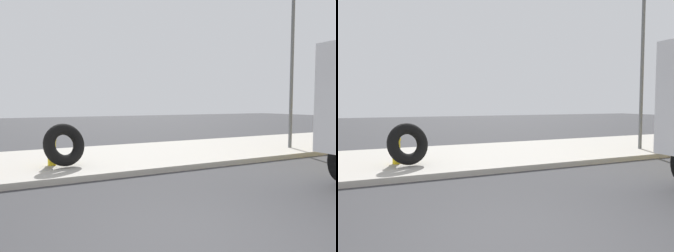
{
  "view_description": "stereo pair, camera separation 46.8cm",
  "coord_description": "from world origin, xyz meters",
  "views": [
    {
      "loc": [
        -2.26,
        -3.45,
        1.8
      ],
      "look_at": [
        1.12,
        2.84,
        1.3
      ],
      "focal_mm": 35.43,
      "sensor_mm": 36.0,
      "label": 1
    },
    {
      "loc": [
        -1.84,
        -3.66,
        1.8
      ],
      "look_at": [
        1.12,
        2.84,
        1.3
      ],
      "focal_mm": 35.43,
      "sensor_mm": 36.0,
      "label": 2
    }
  ],
  "objects": [
    {
      "name": "sidewalk_curb",
      "position": [
        0.0,
        6.5,
        0.07
      ],
      "size": [
        36.0,
        5.0,
        0.15
      ],
      "primitive_type": "cube",
      "color": "#ADA89E",
      "rests_on": "ground"
    },
    {
      "name": "ground_plane",
      "position": [
        0.0,
        0.0,
        0.0
      ],
      "size": [
        80.0,
        80.0,
        0.0
      ],
      "primitive_type": "plane",
      "color": "#38383A"
    },
    {
      "name": "fire_hydrant",
      "position": [
        -0.86,
        5.66,
        0.57
      ],
      "size": [
        0.25,
        0.56,
        0.79
      ],
      "color": "yellow",
      "rests_on": "sidewalk_curb"
    },
    {
      "name": "street_light_pole",
      "position": [
        7.5,
        5.16,
        3.39
      ],
      "size": [
        0.12,
        0.12,
        6.48
      ],
      "primitive_type": "cylinder",
      "color": "#595B5E",
      "rests_on": "sidewalk_curb"
    },
    {
      "name": "loose_tire",
      "position": [
        -0.61,
        5.26,
        0.73
      ],
      "size": [
        1.23,
        0.86,
        1.15
      ],
      "primitive_type": "torus",
      "rotation": [
        1.32,
        0.0,
        0.3
      ],
      "color": "black",
      "rests_on": "sidewalk_curb"
    }
  ]
}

